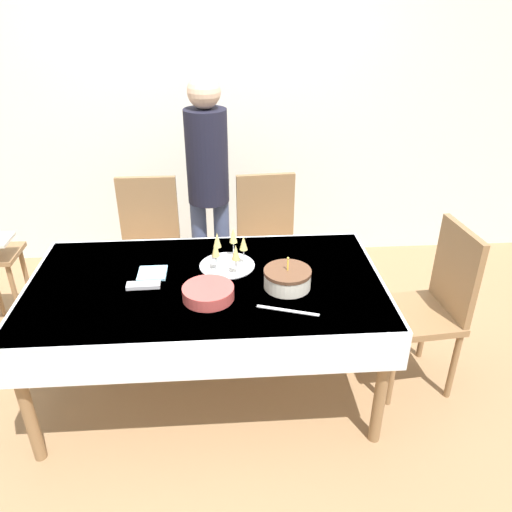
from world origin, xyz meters
TOP-DOWN VIEW (x-y plane):
  - ground_plane at (0.00, 0.00)m, footprint 12.00×12.00m
  - wall_back at (0.00, 1.74)m, footprint 8.00×0.05m
  - dining_table at (0.00, 0.00)m, footprint 1.85×1.03m
  - dining_chair_far_left at (-0.41, 0.83)m, footprint 0.42×0.42m
  - dining_chair_far_right at (0.40, 0.83)m, footprint 0.45×0.45m
  - dining_chair_right_end at (1.24, 0.01)m, footprint 0.46×0.46m
  - birthday_cake at (0.42, -0.09)m, footprint 0.24×0.24m
  - champagne_tray at (0.12, 0.15)m, footprint 0.30×0.30m
  - plate_stack_main at (0.02, -0.17)m, footprint 0.25×0.25m
  - cake_knife at (0.39, -0.30)m, footprint 0.29×0.11m
  - fork_pile at (-0.31, -0.04)m, footprint 0.17×0.06m
  - napkin_pile at (-0.28, 0.09)m, footprint 0.15×0.15m
  - person_standing at (0.01, 0.99)m, footprint 0.28×0.28m

SIDE VIEW (x-z plane):
  - ground_plane at x=0.00m, z-range 0.00..0.00m
  - dining_chair_far_left at x=-0.41m, z-range 0.05..1.03m
  - dining_chair_far_right at x=0.40m, z-range 0.05..1.03m
  - dining_chair_right_end at x=1.24m, z-range 0.05..1.03m
  - dining_table at x=0.00m, z-range 0.27..1.00m
  - cake_knife at x=0.39m, z-range 0.73..0.74m
  - napkin_pile at x=-0.28m, z-range 0.73..0.74m
  - fork_pile at x=-0.31m, z-range 0.73..0.75m
  - plate_stack_main at x=0.02m, z-range 0.73..0.79m
  - birthday_cake at x=0.42m, z-range 0.69..0.87m
  - champagne_tray at x=0.12m, z-range 0.72..0.90m
  - person_standing at x=0.01m, z-range 0.16..1.78m
  - wall_back at x=0.00m, z-range 0.00..2.70m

